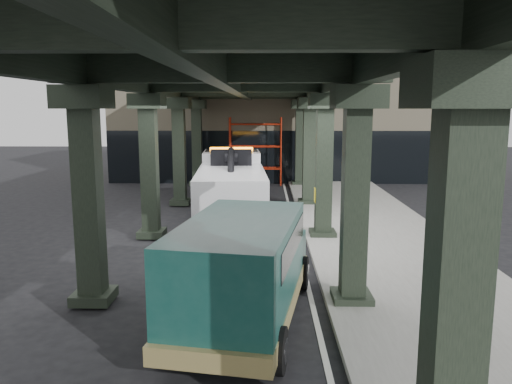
# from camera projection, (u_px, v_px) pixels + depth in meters

# --- Properties ---
(ground) EXTENTS (90.00, 90.00, 0.00)m
(ground) POSITION_uv_depth(u_px,v_px,m) (246.00, 255.00, 15.55)
(ground) COLOR black
(ground) RESTS_ON ground
(sidewalk) EXTENTS (5.00, 40.00, 0.15)m
(sidewalk) POSITION_uv_depth(u_px,v_px,m) (377.00, 237.00, 17.42)
(sidewalk) COLOR gray
(sidewalk) RESTS_ON ground
(lane_stripe) EXTENTS (0.12, 38.00, 0.01)m
(lane_stripe) POSITION_uv_depth(u_px,v_px,m) (297.00, 238.00, 17.48)
(lane_stripe) COLOR silver
(lane_stripe) RESTS_ON ground
(viaduct) EXTENTS (7.40, 32.00, 6.40)m
(viaduct) POSITION_uv_depth(u_px,v_px,m) (236.00, 80.00, 16.62)
(viaduct) COLOR black
(viaduct) RESTS_ON ground
(building) EXTENTS (22.00, 10.00, 8.00)m
(building) POSITION_uv_depth(u_px,v_px,m) (286.00, 116.00, 34.57)
(building) COLOR #C6B793
(building) RESTS_ON ground
(scaffolding) EXTENTS (3.08, 0.88, 4.00)m
(scaffolding) POSITION_uv_depth(u_px,v_px,m) (256.00, 149.00, 29.64)
(scaffolding) COLOR red
(scaffolding) RESTS_ON ground
(tow_truck) EXTENTS (3.09, 9.12, 2.95)m
(tow_truck) POSITION_uv_depth(u_px,v_px,m) (231.00, 184.00, 20.57)
(tow_truck) COLOR black
(tow_truck) RESTS_ON ground
(towed_van) EXTENTS (3.11, 5.97, 2.31)m
(towed_van) POSITION_uv_depth(u_px,v_px,m) (243.00, 268.00, 10.34)
(towed_van) COLOR #12433D
(towed_van) RESTS_ON ground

